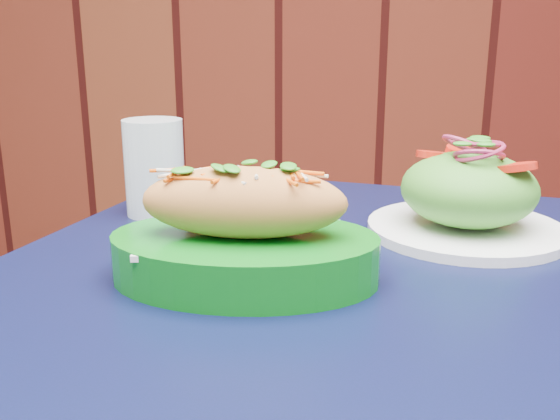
# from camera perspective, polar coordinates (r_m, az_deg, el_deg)

# --- Properties ---
(cafe_table) EXTENTS (0.95, 0.95, 0.75)m
(cafe_table) POSITION_cam_1_polar(r_m,az_deg,el_deg) (0.69, 7.78, -12.52)
(cafe_table) COLOR black
(cafe_table) RESTS_ON ground
(banh_mi_basket) EXTENTS (0.27, 0.18, 0.12)m
(banh_mi_basket) POSITION_cam_1_polar(r_m,az_deg,el_deg) (0.62, -3.28, -2.36)
(banh_mi_basket) COLOR #096B15
(banh_mi_basket) RESTS_ON cafe_table
(salad_plate) EXTENTS (0.24, 0.24, 0.12)m
(salad_plate) POSITION_cam_1_polar(r_m,az_deg,el_deg) (0.80, 16.81, 1.23)
(salad_plate) COLOR white
(salad_plate) RESTS_ON cafe_table
(water_glass) EXTENTS (0.08, 0.08, 0.13)m
(water_glass) POSITION_cam_1_polar(r_m,az_deg,el_deg) (0.87, -11.41, 3.83)
(water_glass) COLOR silver
(water_glass) RESTS_ON cafe_table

